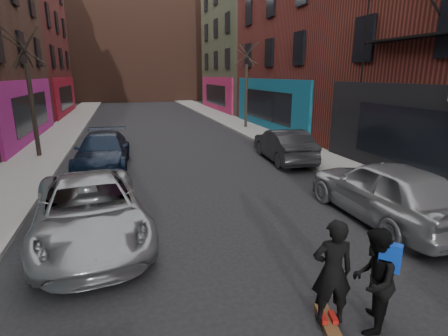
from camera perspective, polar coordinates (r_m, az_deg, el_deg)
sidewalk_left at (r=30.26m, az=-23.66°, el=6.72°), size 2.50×84.00×0.13m
sidewalk_right at (r=31.19m, az=-0.09°, el=8.19°), size 2.50×84.00×0.13m
building_far at (r=55.90m, az=-14.44°, el=17.92°), size 40.00×10.00×14.00m
tree_left_far at (r=18.20m, az=-29.19°, el=11.86°), size 2.00×2.00×6.50m
tree_right_far at (r=25.24m, az=3.67°, el=14.41°), size 2.00×2.00×6.80m
parked_left_far at (r=8.86m, az=-21.06°, el=-6.38°), size 3.01×5.50×1.46m
parked_left_end at (r=15.36m, az=-19.17°, el=2.61°), size 2.32×5.08×1.44m
parked_right_far at (r=10.22m, az=24.90°, el=-3.33°), size 2.01×4.93×1.67m
parked_right_end at (r=15.98m, az=9.71°, el=3.71°), size 1.89×4.52×1.45m
skateboard at (r=6.22m, az=16.55°, el=-22.97°), size 0.42×0.83×0.10m
skateboarder at (r=5.72m, az=17.25°, el=-15.85°), size 0.70×0.55×1.69m
pedestrian at (r=5.94m, az=23.25°, el=-16.45°), size 1.01×1.01×1.65m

